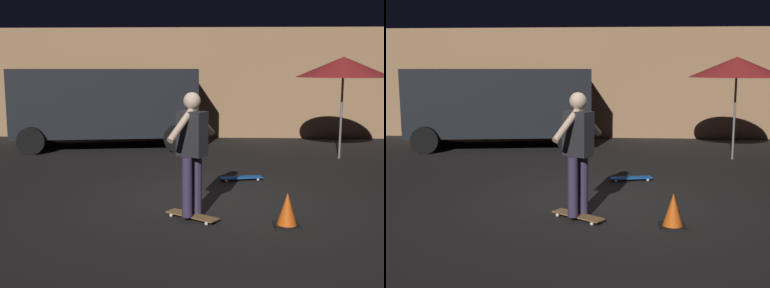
% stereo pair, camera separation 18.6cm
% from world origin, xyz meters
% --- Properties ---
extents(ground_plane, '(28.00, 28.00, 0.00)m').
position_xyz_m(ground_plane, '(0.00, 0.00, 0.00)').
color(ground_plane, black).
extents(low_building, '(12.33, 3.43, 3.21)m').
position_xyz_m(low_building, '(-0.96, 8.65, 1.61)').
color(low_building, '#AD7F56').
rests_on(low_building, ground_plane).
extents(parked_van, '(4.83, 2.77, 2.03)m').
position_xyz_m(parked_van, '(-2.84, 5.21, 1.16)').
color(parked_van, black).
rests_on(parked_van, ground_plane).
extents(patio_umbrella, '(2.10, 2.10, 2.30)m').
position_xyz_m(patio_umbrella, '(2.84, 3.75, 2.07)').
color(patio_umbrella, slate).
rests_on(patio_umbrella, ground_plane).
extents(skateboard_ridden, '(0.75, 0.61, 0.07)m').
position_xyz_m(skateboard_ridden, '(-0.38, -0.87, 0.06)').
color(skateboard_ridden, olive).
rests_on(skateboard_ridden, ground_plane).
extents(skateboard_spare, '(0.80, 0.36, 0.07)m').
position_xyz_m(skateboard_spare, '(0.44, 1.46, 0.06)').
color(skateboard_spare, '#1959B2').
rests_on(skateboard_spare, ground_plane).
extents(skater, '(0.63, 0.86, 1.67)m').
position_xyz_m(skater, '(-0.38, -0.87, 1.04)').
color(skater, '#382D4C').
rests_on(skater, skateboard_ridden).
extents(traffic_cone, '(0.34, 0.34, 0.46)m').
position_xyz_m(traffic_cone, '(0.88, -1.11, 0.21)').
color(traffic_cone, black).
rests_on(traffic_cone, ground_plane).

